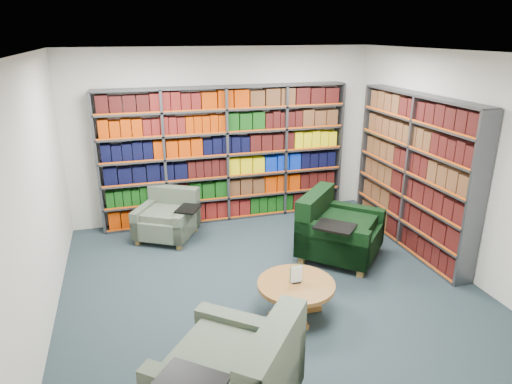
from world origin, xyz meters
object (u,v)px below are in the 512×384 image
object	(u,v)px
chair_teal_front	(238,380)
chair_teal_left	(169,218)
chair_green_right	(334,232)
coffee_table	(296,289)

from	to	relation	value
chair_teal_front	chair_teal_left	bearing A→B (deg)	92.39
chair_teal_left	chair_teal_front	world-z (taller)	chair_teal_front
chair_green_right	coffee_table	distance (m)	1.58
chair_teal_left	coffee_table	distance (m)	2.76
chair_teal_left	chair_green_right	size ratio (longest dim) A/B	0.78
chair_green_right	chair_teal_front	bearing A→B (deg)	-129.59
chair_green_right	coffee_table	xyz separation A→B (m)	(-1.03, -1.20, -0.04)
chair_teal_front	coffee_table	xyz separation A→B (m)	(0.97, 1.21, -0.05)
chair_green_right	coffee_table	size ratio (longest dim) A/B	1.64
chair_green_right	coffee_table	world-z (taller)	chair_green_right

